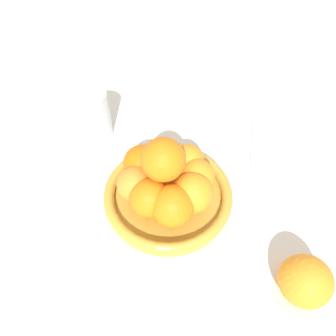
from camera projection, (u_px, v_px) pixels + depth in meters
name	position (u px, v px, depth m)	size (l,w,h in m)	color
ground_plane	(168.00, 200.00, 0.63)	(4.00, 4.00, 0.00)	silver
fruit_bowl	(168.00, 195.00, 0.62)	(0.24, 0.24, 0.03)	gold
orange_pile	(167.00, 178.00, 0.57)	(0.17, 0.18, 0.13)	orange
stray_orange	(305.00, 281.00, 0.49)	(0.08, 0.08, 0.08)	orange
drinking_glass	(94.00, 115.00, 0.70)	(0.07, 0.07, 0.11)	silver
napkin_folded	(286.00, 149.00, 0.71)	(0.15, 0.15, 0.01)	silver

